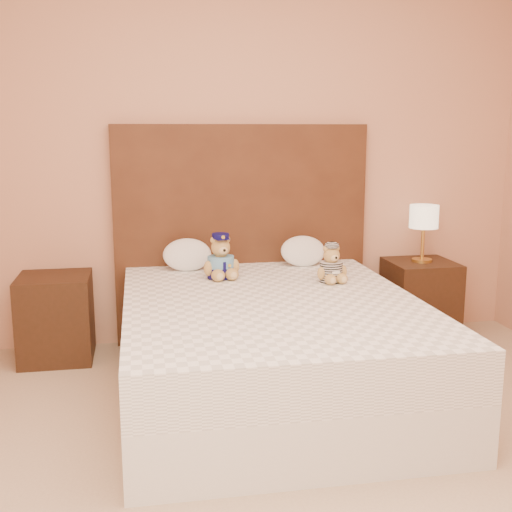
{
  "coord_description": "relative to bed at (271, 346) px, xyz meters",
  "views": [
    {
      "loc": [
        -0.71,
        -2.14,
        1.46
      ],
      "look_at": [
        -0.04,
        1.45,
        0.74
      ],
      "focal_mm": 45.0,
      "sensor_mm": 36.0,
      "label": 1
    }
  ],
  "objects": [
    {
      "name": "room_walls",
      "position": [
        0.0,
        -0.74,
        1.53
      ],
      "size": [
        4.04,
        4.52,
        2.72
      ],
      "color": "tan",
      "rests_on": "ground"
    },
    {
      "name": "bed",
      "position": [
        0.0,
        0.0,
        0.0
      ],
      "size": [
        1.6,
        2.0,
        0.55
      ],
      "color": "white",
      "rests_on": "ground"
    },
    {
      "name": "headboard",
      "position": [
        0.0,
        1.01,
        0.47
      ],
      "size": [
        1.75,
        0.08,
        1.5
      ],
      "primitive_type": "cube",
      "color": "#4D2917",
      "rests_on": "ground"
    },
    {
      "name": "nightstand_left",
      "position": [
        -1.25,
        0.8,
        -0.0
      ],
      "size": [
        0.45,
        0.45,
        0.55
      ],
      "primitive_type": "cube",
      "color": "#321B10",
      "rests_on": "ground"
    },
    {
      "name": "nightstand_right",
      "position": [
        1.25,
        0.8,
        -0.0
      ],
      "size": [
        0.45,
        0.45,
        0.55
      ],
      "primitive_type": "cube",
      "color": "#321B10",
      "rests_on": "ground"
    },
    {
      "name": "lamp",
      "position": [
        1.25,
        0.8,
        0.57
      ],
      "size": [
        0.2,
        0.2,
        0.4
      ],
      "color": "gold",
      "rests_on": "nightstand_right"
    },
    {
      "name": "teddy_police",
      "position": [
        -0.21,
        0.55,
        0.42
      ],
      "size": [
        0.28,
        0.27,
        0.28
      ],
      "primitive_type": null,
      "rotation": [
        0.0,
        0.0,
        0.19
      ],
      "color": "#A88741",
      "rests_on": "bed"
    },
    {
      "name": "teddy_prisoner",
      "position": [
        0.44,
        0.33,
        0.39
      ],
      "size": [
        0.24,
        0.23,
        0.23
      ],
      "primitive_type": null,
      "rotation": [
        0.0,
        0.0,
        0.17
      ],
      "color": "#A88741",
      "rests_on": "bed"
    },
    {
      "name": "pillow_left",
      "position": [
        -0.4,
        0.83,
        0.39
      ],
      "size": [
        0.32,
        0.21,
        0.23
      ],
      "primitive_type": "ellipsoid",
      "color": "white",
      "rests_on": "bed"
    },
    {
      "name": "pillow_right",
      "position": [
        0.39,
        0.83,
        0.38
      ],
      "size": [
        0.31,
        0.2,
        0.22
      ],
      "primitive_type": "ellipsoid",
      "color": "white",
      "rests_on": "bed"
    }
  ]
}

